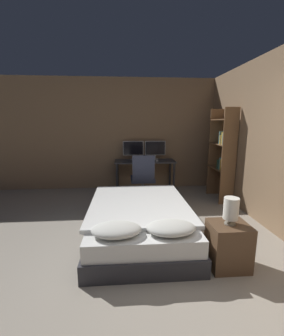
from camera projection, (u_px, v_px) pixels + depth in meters
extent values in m
plane|color=#9E9384|center=(180.00, 297.00, 2.15)|extent=(20.00, 20.00, 0.00)
cube|color=#8E7051|center=(145.00, 134.00, 5.61)|extent=(12.00, 0.06, 2.70)
cube|color=#8E7051|center=(269.00, 142.00, 3.48)|extent=(0.06, 12.00, 2.70)
cube|color=#2D2D33|center=(139.00, 228.00, 3.31)|extent=(1.38, 2.07, 0.22)
cube|color=white|center=(139.00, 214.00, 3.27)|extent=(1.32, 2.01, 0.21)
cube|color=white|center=(139.00, 203.00, 3.37)|extent=(1.42, 1.74, 0.05)
ellipsoid|color=silver|center=(116.00, 230.00, 2.45)|extent=(0.55, 0.38, 0.13)
ellipsoid|color=silver|center=(171.00, 228.00, 2.49)|extent=(0.55, 0.38, 0.13)
cube|color=brown|center=(228.00, 245.00, 2.56)|extent=(0.43, 0.39, 0.52)
cylinder|color=gray|center=(230.00, 223.00, 2.51)|extent=(0.12, 0.12, 0.01)
cylinder|color=gray|center=(230.00, 221.00, 2.50)|extent=(0.02, 0.02, 0.05)
cylinder|color=silver|center=(231.00, 208.00, 2.47)|extent=(0.16, 0.16, 0.24)
cube|color=#38383D|center=(145.00, 161.00, 5.38)|extent=(1.43, 0.57, 0.03)
cylinder|color=#2D2D33|center=(117.00, 179.00, 5.17)|extent=(0.05, 0.05, 0.72)
cylinder|color=#2D2D33|center=(174.00, 178.00, 5.27)|extent=(0.05, 0.05, 0.72)
cylinder|color=#2D2D33|center=(118.00, 175.00, 5.63)|extent=(0.05, 0.05, 0.72)
cylinder|color=#2D2D33|center=(170.00, 174.00, 5.73)|extent=(0.05, 0.05, 0.72)
cylinder|color=#B7B7BC|center=(133.00, 159.00, 5.54)|extent=(0.16, 0.16, 0.01)
cylinder|color=#B7B7BC|center=(133.00, 157.00, 5.53)|extent=(0.03, 0.03, 0.09)
cube|color=#B7B7BC|center=(133.00, 148.00, 5.48)|extent=(0.51, 0.03, 0.35)
cube|color=black|center=(133.00, 148.00, 5.47)|extent=(0.48, 0.00, 0.32)
cylinder|color=#B7B7BC|center=(155.00, 159.00, 5.58)|extent=(0.16, 0.16, 0.01)
cylinder|color=#B7B7BC|center=(155.00, 157.00, 5.57)|extent=(0.03, 0.03, 0.09)
cube|color=#B7B7BC|center=(155.00, 148.00, 5.52)|extent=(0.51, 0.03, 0.35)
cube|color=black|center=(155.00, 148.00, 5.51)|extent=(0.48, 0.00, 0.32)
cube|color=#B7B7BC|center=(146.00, 161.00, 5.20)|extent=(0.35, 0.13, 0.02)
ellipsoid|color=#B7B7BC|center=(157.00, 161.00, 5.22)|extent=(0.07, 0.05, 0.04)
cylinder|color=black|center=(143.00, 198.00, 4.88)|extent=(0.52, 0.52, 0.04)
cylinder|color=gray|center=(143.00, 189.00, 4.84)|extent=(0.05, 0.05, 0.38)
cube|color=#33384C|center=(143.00, 179.00, 4.79)|extent=(0.50, 0.50, 0.07)
cube|color=#33384C|center=(143.00, 168.00, 4.52)|extent=(0.45, 0.05, 0.50)
cube|color=brown|center=(229.00, 158.00, 4.41)|extent=(0.30, 0.02, 1.93)
cube|color=brown|center=(215.00, 153.00, 5.09)|extent=(0.30, 0.02, 1.93)
cube|color=brown|center=(220.00, 168.00, 4.80)|extent=(0.30, 0.68, 0.02)
cube|color=brown|center=(222.00, 144.00, 4.70)|extent=(0.30, 0.68, 0.02)
cube|color=brown|center=(224.00, 120.00, 4.60)|extent=(0.30, 0.68, 0.02)
cube|color=#7A387F|center=(227.00, 167.00, 4.47)|extent=(0.24, 0.02, 0.18)
cube|color=gold|center=(227.00, 166.00, 4.50)|extent=(0.24, 0.03, 0.20)
cube|color=gold|center=(226.00, 165.00, 4.54)|extent=(0.24, 0.04, 0.22)
cube|color=teal|center=(225.00, 164.00, 4.58)|extent=(0.24, 0.03, 0.25)
cube|color=#337042|center=(224.00, 165.00, 4.62)|extent=(0.24, 0.02, 0.18)
cube|color=#28282D|center=(223.00, 165.00, 4.66)|extent=(0.24, 0.03, 0.18)
cube|color=#337042|center=(223.00, 164.00, 4.70)|extent=(0.24, 0.03, 0.20)
cube|color=#2D4784|center=(230.00, 140.00, 4.37)|extent=(0.24, 0.02, 0.18)
cube|color=teal|center=(229.00, 139.00, 4.41)|extent=(0.24, 0.04, 0.23)
cube|color=gold|center=(228.00, 138.00, 4.45)|extent=(0.24, 0.04, 0.25)
cube|color=#28282D|center=(227.00, 140.00, 4.50)|extent=(0.24, 0.03, 0.17)
cube|color=gold|center=(226.00, 140.00, 4.54)|extent=(0.24, 0.04, 0.18)
cube|color=teal|center=(225.00, 138.00, 4.57)|extent=(0.24, 0.02, 0.26)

